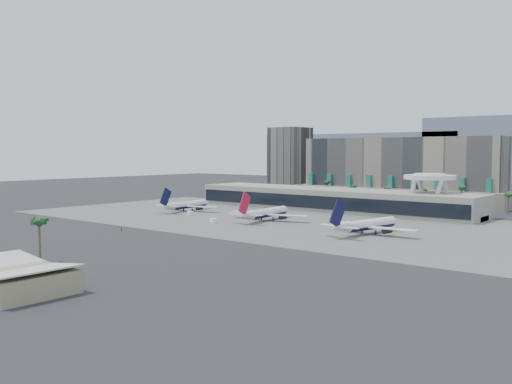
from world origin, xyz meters
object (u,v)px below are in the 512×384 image
Objects in this scene: airliner_left at (187,205)px; service_vehicle_b at (213,221)px; airliner_centre at (266,213)px; airliner_right at (368,225)px; service_vehicle_a at (190,213)px; taxiway_sign at (120,229)px.

airliner_left is 10.71× the size of service_vehicle_b.
airliner_right is at bearing -14.53° from airliner_centre.
taxiway_sign is at bearing -49.82° from service_vehicle_a.
airliner_left reaches higher than service_vehicle_a.
airliner_right is 10.31× the size of service_vehicle_a.
airliner_centre is at bearing -10.98° from airliner_left.
service_vehicle_a reaches higher than service_vehicle_b.
airliner_right is (120.64, -15.06, 0.29)m from airliner_left.
airliner_right is (59.21, -8.92, 0.03)m from airliner_centre.
airliner_centre is 20.82× the size of taxiway_sign.
service_vehicle_a is 2.03× the size of taxiway_sign.
taxiway_sign is (-26.66, -65.39, -3.34)m from airliner_centre.
service_vehicle_b is (-14.05, -21.96, -2.83)m from airliner_centre.
airliner_right is 11.53× the size of service_vehicle_b.
airliner_left is 79.60m from taxiway_sign.
airliner_centre is at bearing -179.66° from airliner_right.
taxiway_sign is at bearing -81.92° from service_vehicle_b.
airliner_centre is (61.43, -6.14, 0.26)m from airliner_left.
airliner_left is at bearing 173.60° from service_vehicle_b.
airliner_left is 0.93× the size of airliner_right.
airliner_centre is at bearing 30.89° from service_vehicle_a.
service_vehicle_b reaches higher than taxiway_sign.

